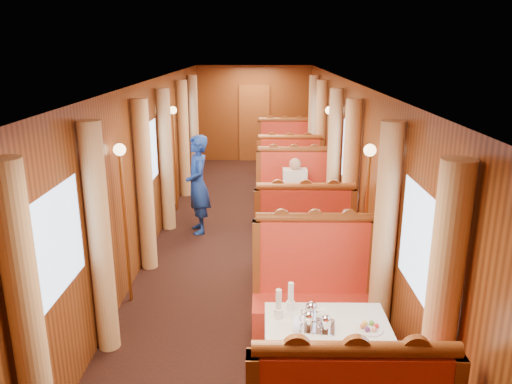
{
  "coord_description": "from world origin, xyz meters",
  "views": [
    {
      "loc": [
        0.19,
        -7.22,
        3.01
      ],
      "look_at": [
        0.12,
        -0.6,
        1.05
      ],
      "focal_mm": 35.0,
      "sensor_mm": 36.0,
      "label": 1
    }
  ],
  "objects_px": {
    "banquette_mid_fwd": "(303,246)",
    "teapot_back": "(311,313)",
    "banquette_mid_aft": "(294,200)",
    "passenger": "(295,186)",
    "banquette_far_fwd": "(289,178)",
    "steward": "(198,185)",
    "table_mid": "(298,223)",
    "banquette_far_aft": "(285,157)",
    "rose_vase_mid": "(296,189)",
    "tea_tray": "(314,326)",
    "table_near": "(326,362)",
    "teapot_left": "(309,322)",
    "rose_vase_far": "(286,144)",
    "teapot_right": "(326,325)",
    "table_far": "(287,169)",
    "banquette_near_aft": "(314,300)",
    "fruit_plate": "(369,328)"
  },
  "relations": [
    {
      "from": "table_near",
      "to": "banquette_far_fwd",
      "type": "bearing_deg",
      "value": 90.0
    },
    {
      "from": "table_near",
      "to": "teapot_right",
      "type": "bearing_deg",
      "value": -104.8
    },
    {
      "from": "tea_tray",
      "to": "teapot_back",
      "type": "bearing_deg",
      "value": 97.63
    },
    {
      "from": "table_near",
      "to": "banquette_mid_fwd",
      "type": "bearing_deg",
      "value": 90.0
    },
    {
      "from": "teapot_back",
      "to": "steward",
      "type": "xyz_separation_m",
      "value": [
        -1.46,
        4.05,
        -0.0
      ]
    },
    {
      "from": "banquette_mid_fwd",
      "to": "steward",
      "type": "relative_size",
      "value": 0.82
    },
    {
      "from": "banquette_mid_fwd",
      "to": "fruit_plate",
      "type": "relative_size",
      "value": 5.97
    },
    {
      "from": "tea_tray",
      "to": "teapot_back",
      "type": "xyz_separation_m",
      "value": [
        -0.01,
        0.11,
        0.06
      ]
    },
    {
      "from": "banquette_mid_aft",
      "to": "steward",
      "type": "distance_m",
      "value": 1.69
    },
    {
      "from": "tea_tray",
      "to": "steward",
      "type": "bearing_deg",
      "value": 109.56
    },
    {
      "from": "banquette_near_aft",
      "to": "teapot_back",
      "type": "bearing_deg",
      "value": -97.97
    },
    {
      "from": "rose_vase_far",
      "to": "table_mid",
      "type": "bearing_deg",
      "value": -89.54
    },
    {
      "from": "banquette_mid_aft",
      "to": "teapot_back",
      "type": "xyz_separation_m",
      "value": [
        -0.13,
        -4.46,
        0.39
      ]
    },
    {
      "from": "teapot_left",
      "to": "banquette_far_fwd",
      "type": "bearing_deg",
      "value": 109.48
    },
    {
      "from": "banquette_mid_fwd",
      "to": "table_mid",
      "type": "bearing_deg",
      "value": 90.0
    },
    {
      "from": "tea_tray",
      "to": "table_near",
      "type": "bearing_deg",
      "value": 22.5
    },
    {
      "from": "teapot_right",
      "to": "tea_tray",
      "type": "bearing_deg",
      "value": 119.65
    },
    {
      "from": "banquette_mid_aft",
      "to": "table_far",
      "type": "xyz_separation_m",
      "value": [
        0.0,
        2.49,
        -0.05
      ]
    },
    {
      "from": "table_near",
      "to": "banquette_far_aft",
      "type": "relative_size",
      "value": 0.78
    },
    {
      "from": "table_near",
      "to": "passenger",
      "type": "distance_m",
      "value": 4.32
    },
    {
      "from": "banquette_far_fwd",
      "to": "steward",
      "type": "relative_size",
      "value": 0.82
    },
    {
      "from": "passenger",
      "to": "teapot_right",
      "type": "bearing_deg",
      "value": -90.39
    },
    {
      "from": "table_far",
      "to": "rose_vase_mid",
      "type": "bearing_deg",
      "value": -90.5
    },
    {
      "from": "banquette_far_fwd",
      "to": "teapot_right",
      "type": "height_order",
      "value": "banquette_far_fwd"
    },
    {
      "from": "banquette_mid_fwd",
      "to": "teapot_right",
      "type": "relative_size",
      "value": 9.49
    },
    {
      "from": "banquette_mid_aft",
      "to": "passenger",
      "type": "height_order",
      "value": "banquette_mid_aft"
    },
    {
      "from": "rose_vase_far",
      "to": "passenger",
      "type": "bearing_deg",
      "value": -89.41
    },
    {
      "from": "table_mid",
      "to": "teapot_left",
      "type": "xyz_separation_m",
      "value": [
        -0.16,
        -3.57,
        0.44
      ]
    },
    {
      "from": "banquette_near_aft",
      "to": "passenger",
      "type": "distance_m",
      "value": 3.3
    },
    {
      "from": "table_near",
      "to": "tea_tray",
      "type": "xyz_separation_m",
      "value": [
        -0.12,
        -0.05,
        0.38
      ]
    },
    {
      "from": "table_far",
      "to": "banquette_far_fwd",
      "type": "distance_m",
      "value": 1.02
    },
    {
      "from": "banquette_far_aft",
      "to": "teapot_back",
      "type": "xyz_separation_m",
      "value": [
        -0.13,
        -7.96,
        0.39
      ]
    },
    {
      "from": "banquette_mid_fwd",
      "to": "banquette_far_aft",
      "type": "xyz_separation_m",
      "value": [
        0.0,
        5.53,
        0.0
      ]
    },
    {
      "from": "banquette_mid_aft",
      "to": "teapot_back",
      "type": "height_order",
      "value": "banquette_mid_aft"
    },
    {
      "from": "banquette_far_aft",
      "to": "teapot_left",
      "type": "height_order",
      "value": "banquette_far_aft"
    },
    {
      "from": "table_mid",
      "to": "passenger",
      "type": "bearing_deg",
      "value": 90.0
    },
    {
      "from": "banquette_far_aft",
      "to": "rose_vase_mid",
      "type": "height_order",
      "value": "banquette_far_aft"
    },
    {
      "from": "tea_tray",
      "to": "fruit_plate",
      "type": "bearing_deg",
      "value": -4.96
    },
    {
      "from": "table_mid",
      "to": "teapot_left",
      "type": "relative_size",
      "value": 7.02
    },
    {
      "from": "banquette_mid_fwd",
      "to": "teapot_back",
      "type": "bearing_deg",
      "value": -93.16
    },
    {
      "from": "table_far",
      "to": "table_mid",
      "type": "bearing_deg",
      "value": -90.0
    },
    {
      "from": "banquette_near_aft",
      "to": "tea_tray",
      "type": "bearing_deg",
      "value": -96.44
    },
    {
      "from": "banquette_far_aft",
      "to": "steward",
      "type": "relative_size",
      "value": 0.82
    },
    {
      "from": "banquette_far_fwd",
      "to": "steward",
      "type": "bearing_deg",
      "value": -130.31
    },
    {
      "from": "banquette_near_aft",
      "to": "table_mid",
      "type": "relative_size",
      "value": 1.28
    },
    {
      "from": "table_far",
      "to": "fruit_plate",
      "type": "height_order",
      "value": "fruit_plate"
    },
    {
      "from": "banquette_mid_fwd",
      "to": "banquette_mid_aft",
      "type": "height_order",
      "value": "same"
    },
    {
      "from": "table_far",
      "to": "rose_vase_mid",
      "type": "distance_m",
      "value": 3.54
    },
    {
      "from": "banquette_far_fwd",
      "to": "teapot_back",
      "type": "distance_m",
      "value": 5.94
    },
    {
      "from": "fruit_plate",
      "to": "rose_vase_far",
      "type": "distance_m",
      "value": 7.13
    }
  ]
}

